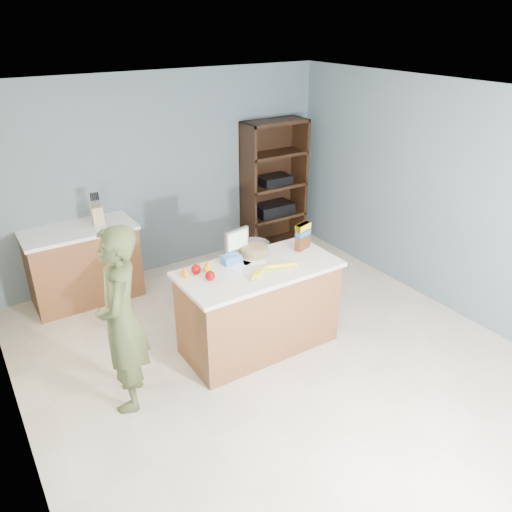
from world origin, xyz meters
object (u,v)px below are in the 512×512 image
shelving_unit (272,187)px  person (121,320)px  tv (237,241)px  counter_peninsula (259,311)px  cereal_box (303,234)px

shelving_unit → person: size_ratio=1.09×
tv → counter_peninsula: bearing=-82.8°
counter_peninsula → shelving_unit: (1.55, 2.05, 0.45)m
counter_peninsula → shelving_unit: shelving_unit is taller
tv → cereal_box: (0.65, -0.23, 0.00)m
counter_peninsula → cereal_box: cereal_box is taller
person → cereal_box: 2.01m
person → tv: bearing=129.9°
person → cereal_box: person is taller
counter_peninsula → person: (-1.38, -0.07, 0.41)m
cereal_box → person: bearing=-175.0°
tv → shelving_unit: bearing=47.1°
shelving_unit → cereal_box: size_ratio=6.52×
shelving_unit → tv: size_ratio=6.38×
shelving_unit → counter_peninsula: bearing=-127.1°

